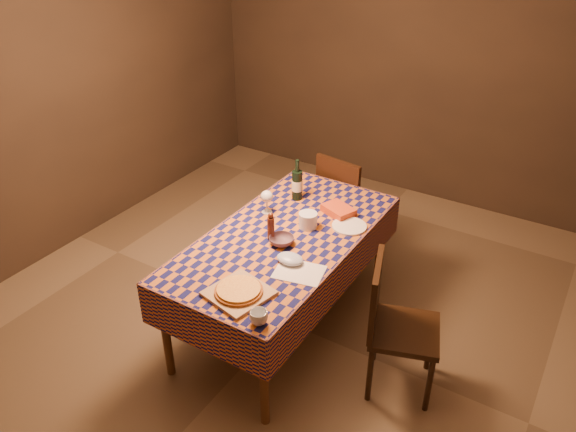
{
  "coord_description": "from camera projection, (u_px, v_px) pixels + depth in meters",
  "views": [
    {
      "loc": [
        1.71,
        -2.73,
        2.83
      ],
      "look_at": [
        0.0,
        0.05,
        0.9
      ],
      "focal_mm": 35.0,
      "sensor_mm": 36.0,
      "label": 1
    }
  ],
  "objects": [
    {
      "name": "room",
      "position": [
        284.0,
        158.0,
        3.53
      ],
      "size": [
        5.0,
        5.1,
        2.7
      ],
      "color": "brown",
      "rests_on": "ground"
    },
    {
      "name": "dining_table",
      "position": [
        284.0,
        245.0,
        3.86
      ],
      "size": [
        0.94,
        1.84,
        0.77
      ],
      "color": "brown",
      "rests_on": "ground"
    },
    {
      "name": "cutting_board",
      "position": [
        239.0,
        293.0,
        3.27
      ],
      "size": [
        0.39,
        0.39,
        0.02
      ],
      "primitive_type": "cube",
      "rotation": [
        0.0,
        0.0,
        -0.22
      ],
      "color": "#A57A4D",
      "rests_on": "dining_table"
    },
    {
      "name": "pizza",
      "position": [
        239.0,
        290.0,
        3.25
      ],
      "size": [
        0.36,
        0.36,
        0.03
      ],
      "color": "#904718",
      "rests_on": "cutting_board"
    },
    {
      "name": "pepper_mill",
      "position": [
        271.0,
        227.0,
        3.74
      ],
      "size": [
        0.06,
        0.06,
        0.2
      ],
      "color": "#4C1E11",
      "rests_on": "dining_table"
    },
    {
      "name": "bowl",
      "position": [
        282.0,
        241.0,
        3.72
      ],
      "size": [
        0.19,
        0.19,
        0.05
      ],
      "primitive_type": "imported",
      "rotation": [
        0.0,
        0.0,
        -0.16
      ],
      "color": "#5A404B",
      "rests_on": "dining_table"
    },
    {
      "name": "wine_glass",
      "position": [
        267.0,
        197.0,
        4.03
      ],
      "size": [
        0.1,
        0.1,
        0.18
      ],
      "color": "silver",
      "rests_on": "dining_table"
    },
    {
      "name": "wine_bottle",
      "position": [
        297.0,
        184.0,
        4.21
      ],
      "size": [
        0.09,
        0.09,
        0.32
      ],
      "color": "black",
      "rests_on": "dining_table"
    },
    {
      "name": "deli_tub",
      "position": [
        308.0,
        220.0,
        3.89
      ],
      "size": [
        0.14,
        0.14,
        0.11
      ],
      "primitive_type": "cylinder",
      "rotation": [
        0.0,
        0.0,
        -0.12
      ],
      "color": "silver",
      "rests_on": "dining_table"
    },
    {
      "name": "takeout_container",
      "position": [
        338.0,
        210.0,
        4.06
      ],
      "size": [
        0.27,
        0.23,
        0.06
      ],
      "primitive_type": "cube",
      "rotation": [
        0.0,
        0.0,
        -0.39
      ],
      "color": "#CA421A",
      "rests_on": "dining_table"
    },
    {
      "name": "white_plate",
      "position": [
        349.0,
        226.0,
        3.91
      ],
      "size": [
        0.26,
        0.26,
        0.01
      ],
      "primitive_type": "cylinder",
      "rotation": [
        0.0,
        0.0,
        0.06
      ],
      "color": "white",
      "rests_on": "dining_table"
    },
    {
      "name": "tumbler",
      "position": [
        259.0,
        317.0,
        3.04
      ],
      "size": [
        0.13,
        0.13,
        0.08
      ],
      "primitive_type": "imported",
      "rotation": [
        0.0,
        0.0,
        -0.33
      ],
      "color": "silver",
      "rests_on": "dining_table"
    },
    {
      "name": "flour_patch",
      "position": [
        299.0,
        272.0,
        3.46
      ],
      "size": [
        0.34,
        0.29,
        0.0
      ],
      "primitive_type": "cube",
      "rotation": [
        0.0,
        0.0,
        0.21
      ],
      "color": "white",
      "rests_on": "dining_table"
    },
    {
      "name": "flour_bag",
      "position": [
        290.0,
        259.0,
        3.54
      ],
      "size": [
        0.21,
        0.17,
        0.05
      ],
      "primitive_type": "ellipsoid",
      "rotation": [
        0.0,
        0.0,
        -0.27
      ],
      "color": "#ADBEDD",
      "rests_on": "dining_table"
    },
    {
      "name": "chair_far",
      "position": [
        344.0,
        200.0,
        4.77
      ],
      "size": [
        0.48,
        0.48,
        0.93
      ],
      "color": "black",
      "rests_on": "ground"
    },
    {
      "name": "chair_right",
      "position": [
        392.0,
        320.0,
        3.45
      ],
      "size": [
        0.54,
        0.53,
        0.93
      ],
      "color": "black",
      "rests_on": "ground"
    }
  ]
}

